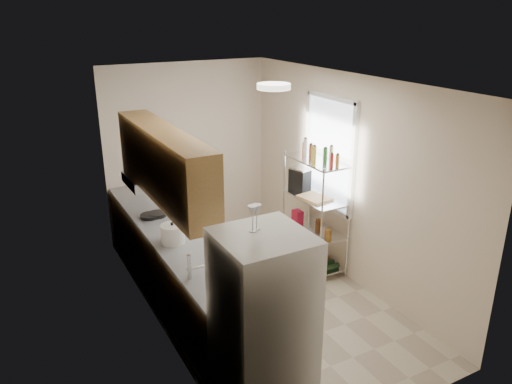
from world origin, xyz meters
The scene contains 16 objects.
room centered at (0.00, 0.00, 1.30)m, with size 2.52×4.42×2.62m.
counter_run centered at (-0.92, 0.44, 0.45)m, with size 0.63×3.51×0.90m.
upper_cabinets centered at (-1.05, 0.10, 1.81)m, with size 0.33×2.20×0.72m, color #B1874B.
range_hood centered at (-1.00, 0.90, 1.39)m, with size 0.50×0.60×0.12m, color #B7BABC.
window centered at (1.23, 0.35, 1.55)m, with size 0.06×1.00×1.46m, color white.
bakers_rack centered at (1.00, 0.30, 1.11)m, with size 0.45×0.90×1.73m.
ceiling_dome centered at (0.00, -0.30, 2.57)m, with size 0.34×0.34×0.06m, color white.
refrigerator centered at (-0.87, -1.65, 0.85)m, with size 0.70×0.70×1.69m, color silver.
wine_glass_a centered at (-0.91, -1.55, 1.80)m, with size 0.08×0.08×0.21m, color silver, non-canonical shape.
wine_glass_b centered at (-0.86, -1.53, 1.79)m, with size 0.07×0.07×0.20m, color silver, non-canonical shape.
rice_cooker centered at (-1.01, 0.12, 1.00)m, with size 0.26×0.26×0.21m, color white.
frying_pan_large centered at (-1.02, 0.91, 0.92)m, with size 0.23×0.23×0.04m, color black.
frying_pan_small centered at (-0.93, 0.91, 0.92)m, with size 0.22×0.22×0.05m, color black.
cutting_board centered at (0.95, 0.24, 1.02)m, with size 0.30×0.39×0.03m, color tan.
espresso_machine centered at (0.97, 0.63, 1.16)m, with size 0.17×0.26×0.30m, color black.
storage_bag centered at (0.92, 0.59, 0.64)m, with size 0.10×0.15×0.17m, color #A5142D.
Camera 1 is at (-2.55, -4.63, 3.30)m, focal length 35.00 mm.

